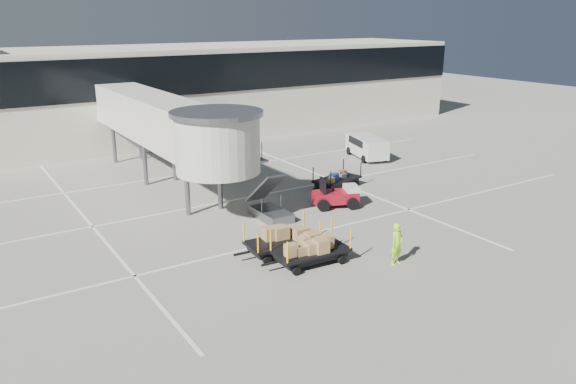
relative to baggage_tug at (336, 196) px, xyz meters
name	(u,v)px	position (x,y,z in m)	size (l,w,h in m)	color
ground	(348,243)	(-2.84, -4.73, -0.63)	(140.00, 140.00, 0.00)	gray
lane_markings	(246,196)	(-3.51, 4.61, -0.62)	(40.00, 30.00, 0.02)	silver
terminal	(138,92)	(-3.19, 25.21, 3.48)	(64.00, 12.11, 15.20)	beige
jet_bridge	(173,125)	(-6.81, 7.54, 3.65)	(5.70, 20.40, 6.03)	beige
baggage_tug	(336,196)	(0.00, 0.00, 0.00)	(2.92, 2.47, 1.73)	maroon
suitcase_cart	(338,180)	(2.34, 2.93, -0.11)	(4.03, 2.30, 1.55)	black
box_cart_near	(311,250)	(-5.77, -5.71, 0.03)	(4.20, 1.87, 1.63)	black
box_cart_far	(281,242)	(-6.33, -4.09, -0.04)	(4.16, 1.89, 1.61)	black
ground_worker	(397,244)	(-2.58, -7.80, 0.33)	(0.70, 0.46, 1.93)	#A5F619
minivan	(366,145)	(9.17, 8.23, 0.36)	(2.88, 4.68, 1.66)	silver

